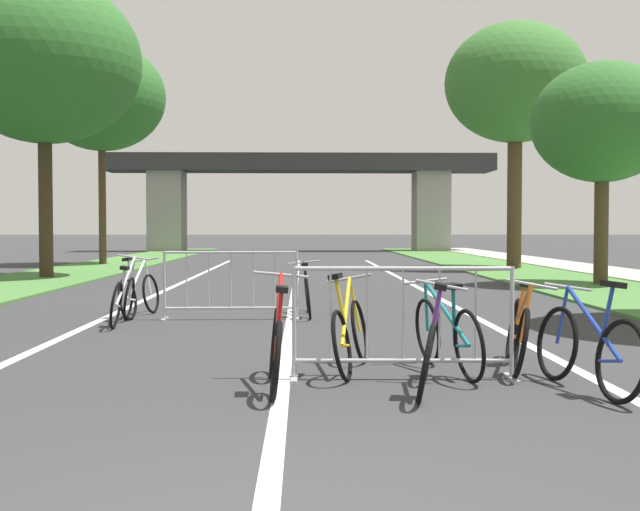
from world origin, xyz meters
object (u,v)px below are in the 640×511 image
at_px(crowd_barrier_second, 231,286).
at_px(bicycle_black_1, 307,293).
at_px(bicycle_white_0, 139,293).
at_px(bicycle_teal_8, 447,334).
at_px(bicycle_orange_6, 517,333).
at_px(tree_right_maple_mid, 602,123).
at_px(crowd_barrier_nearest, 403,324).
at_px(bicycle_blue_7, 587,348).
at_px(tree_left_pine_near, 44,62).
at_px(bicycle_yellow_4, 350,333).
at_px(bicycle_silver_3, 123,299).
at_px(tree_right_oak_near, 515,84).
at_px(bicycle_red_5, 276,347).
at_px(bicycle_purple_2, 429,349).
at_px(tree_left_oak_mid, 101,97).

height_order(crowd_barrier_second, bicycle_black_1, crowd_barrier_second).
height_order(crowd_barrier_second, bicycle_white_0, crowd_barrier_second).
relative_size(bicycle_white_0, bicycle_teal_8, 0.93).
bearing_deg(bicycle_orange_6, tree_right_maple_mid, -103.17).
xyz_separation_m(crowd_barrier_nearest, bicycle_white_0, (-3.50, 5.29, -0.15)).
bearing_deg(crowd_barrier_second, bicycle_orange_6, -53.43).
distance_m(bicycle_white_0, bicycle_blue_7, 7.70).
xyz_separation_m(bicycle_white_0, bicycle_orange_6, (4.70, -4.78, -0.00)).
bearing_deg(bicycle_teal_8, tree_left_pine_near, 109.30).
xyz_separation_m(crowd_barrier_second, bicycle_yellow_4, (1.56, -4.41, -0.14)).
xyz_separation_m(tree_right_maple_mid, crowd_barrier_second, (-8.24, -6.82, -3.37)).
bearing_deg(bicycle_white_0, crowd_barrier_nearest, -46.50).
bearing_deg(bicycle_teal_8, bicycle_orange_6, 0.17).
bearing_deg(tree_left_pine_near, bicycle_silver_3, -67.02).
distance_m(tree_right_oak_near, bicycle_blue_7, 21.25).
bearing_deg(bicycle_red_5, bicycle_purple_2, -10.18).
height_order(bicycle_orange_6, bicycle_blue_7, bicycle_blue_7).
relative_size(bicycle_yellow_4, bicycle_red_5, 1.00).
bearing_deg(bicycle_red_5, bicycle_black_1, 84.34).
distance_m(crowd_barrier_nearest, crowd_barrier_second, 5.24).
bearing_deg(bicycle_yellow_4, bicycle_purple_2, -45.09).
bearing_deg(bicycle_black_1, crowd_barrier_second, -156.53).
bearing_deg(crowd_barrier_second, bicycle_purple_2, -68.10).
distance_m(crowd_barrier_nearest, bicycle_blue_7, 1.62).
relative_size(tree_left_oak_mid, bicycle_orange_6, 4.91).
height_order(crowd_barrier_nearest, bicycle_silver_3, crowd_barrier_nearest).
bearing_deg(tree_left_pine_near, bicycle_teal_8, -59.58).
relative_size(tree_right_maple_mid, bicycle_silver_3, 3.19).
height_order(bicycle_black_1, bicycle_purple_2, bicycle_purple_2).
bearing_deg(bicycle_purple_2, tree_right_maple_mid, 74.81).
height_order(tree_right_maple_mid, bicycle_teal_8, tree_right_maple_mid).
xyz_separation_m(crowd_barrier_second, bicycle_orange_6, (3.21, -4.33, -0.15)).
bearing_deg(tree_left_oak_mid, tree_right_oak_near, -12.27).
height_order(bicycle_blue_7, bicycle_teal_8, bicycle_blue_7).
bearing_deg(tree_left_pine_near, tree_right_maple_mid, -12.07).
bearing_deg(tree_right_oak_near, tree_right_maple_mid, -89.66).
bearing_deg(bicycle_yellow_4, bicycle_silver_3, 141.68).
xyz_separation_m(bicycle_black_1, bicycle_blue_7, (2.37, -5.93, 0.01)).
relative_size(crowd_barrier_nearest, bicycle_black_1, 1.21).
height_order(bicycle_yellow_4, bicycle_blue_7, bicycle_yellow_4).
height_order(bicycle_orange_6, bicycle_teal_8, bicycle_orange_6).
bearing_deg(bicycle_purple_2, bicycle_black_1, 110.85).
distance_m(tree_left_pine_near, bicycle_black_1, 12.95).
distance_m(tree_left_pine_near, bicycle_yellow_4, 17.03).
bearing_deg(bicycle_blue_7, bicycle_yellow_4, 142.26).
distance_m(crowd_barrier_second, bicycle_teal_8, 5.12).
relative_size(tree_right_oak_near, bicycle_purple_2, 5.11).
bearing_deg(tree_right_maple_mid, bicycle_silver_3, -142.68).
bearing_deg(tree_right_maple_mid, bicycle_white_0, -146.74).
height_order(crowd_barrier_nearest, bicycle_red_5, crowd_barrier_nearest).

